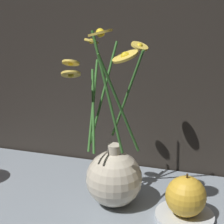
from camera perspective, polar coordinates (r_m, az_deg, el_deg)
name	(u,v)px	position (r m, az deg, el deg)	size (l,w,h in m)	color
ground_plane	(110,201)	(0.83, -0.33, -13.47)	(6.00, 6.00, 0.00)	black
shelf	(110,199)	(0.83, -0.33, -13.12)	(0.84, 0.32, 0.01)	gray
vase_with_flowers	(114,174)	(0.77, 0.26, -9.38)	(0.17, 0.19, 0.36)	beige
saucer_plate	(184,216)	(0.77, 10.97, -15.33)	(0.11, 0.11, 0.01)	silver
orange_fruit	(186,196)	(0.74, 11.18, -12.48)	(0.08, 0.08, 0.09)	gold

